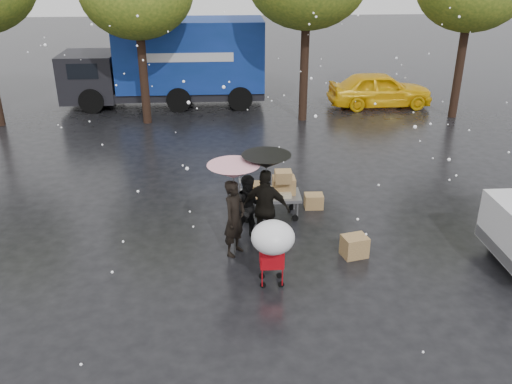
{
  "coord_description": "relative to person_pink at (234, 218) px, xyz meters",
  "views": [
    {
      "loc": [
        -0.63,
        -10.3,
        6.19
      ],
      "look_at": [
        0.1,
        1.0,
        1.03
      ],
      "focal_mm": 38.0,
      "sensor_mm": 36.0,
      "label": 1
    }
  ],
  "objects": [
    {
      "name": "yellow_taxi",
      "position": [
        6.41,
        11.63,
        -0.14
      ],
      "size": [
        4.33,
        1.88,
        1.45
      ],
      "primitive_type": "imported",
      "rotation": [
        0.0,
        0.0,
        1.61
      ],
      "color": "yellow",
      "rests_on": "ground"
    },
    {
      "name": "person_pink",
      "position": [
        0.0,
        0.0,
        0.0
      ],
      "size": [
        0.69,
        0.75,
        1.73
      ],
      "primitive_type": "imported",
      "rotation": [
        0.0,
        0.0,
        0.99
      ],
      "color": "black",
      "rests_on": "ground"
    },
    {
      "name": "person_black",
      "position": [
        0.7,
        0.32,
        0.05
      ],
      "size": [
        1.15,
        0.74,
        1.82
      ],
      "primitive_type": "imported",
      "rotation": [
        0.0,
        0.0,
        2.85
      ],
      "color": "black",
      "rests_on": "ground"
    },
    {
      "name": "blue_truck",
      "position": [
        -2.28,
        12.54,
        0.89
      ],
      "size": [
        8.3,
        2.6,
        3.5
      ],
      "color": "navy",
      "rests_on": "ground"
    },
    {
      "name": "shopping_cart",
      "position": [
        0.7,
        -1.37,
        0.2
      ],
      "size": [
        0.84,
        0.84,
        1.46
      ],
      "color": "red",
      "rests_on": "ground"
    },
    {
      "name": "person_middle",
      "position": [
        0.36,
        0.6,
        -0.08
      ],
      "size": [
        0.84,
        0.7,
        1.58
      ],
      "primitive_type": "imported",
      "rotation": [
        0.0,
        0.0,
        0.14
      ],
      "color": "black",
      "rests_on": "ground"
    },
    {
      "name": "umbrella_pink",
      "position": [
        0.0,
        0.0,
        1.08
      ],
      "size": [
        1.1,
        1.1,
        2.1
      ],
      "color": "#4C4C4C",
      "rests_on": "ground"
    },
    {
      "name": "ground",
      "position": [
        0.43,
        -0.05,
        -0.86
      ],
      "size": [
        90.0,
        90.0,
        0.0
      ],
      "primitive_type": "plane",
      "color": "black",
      "rests_on": "ground"
    },
    {
      "name": "box_ground_near",
      "position": [
        2.6,
        -0.28,
        -0.63
      ],
      "size": [
        0.61,
        0.53,
        0.47
      ],
      "primitive_type": "cube",
      "rotation": [
        0.0,
        0.0,
        0.25
      ],
      "color": "brown",
      "rests_on": "ground"
    },
    {
      "name": "umbrella_black",
      "position": [
        0.7,
        0.32,
        1.16
      ],
      "size": [
        1.06,
        1.06,
        2.18
      ],
      "color": "#4C4C4C",
      "rests_on": "ground"
    },
    {
      "name": "vendor_cart",
      "position": [
        1.01,
        1.74,
        -0.14
      ],
      "size": [
        1.52,
        0.8,
        1.27
      ],
      "color": "slate",
      "rests_on": "ground"
    },
    {
      "name": "box_ground_far",
      "position": [
        2.1,
        2.15,
        -0.68
      ],
      "size": [
        0.48,
        0.38,
        0.37
      ],
      "primitive_type": "cube",
      "rotation": [
        0.0,
        0.0,
        -0.03
      ],
      "color": "brown",
      "rests_on": "ground"
    }
  ]
}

